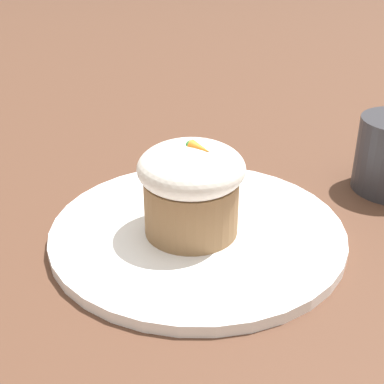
# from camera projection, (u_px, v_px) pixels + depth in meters

# --- Properties ---
(ground_plane) EXTENTS (4.00, 4.00, 0.00)m
(ground_plane) POSITION_uv_depth(u_px,v_px,m) (197.00, 236.00, 0.49)
(ground_plane) COLOR #513323
(dessert_plate) EXTENTS (0.27, 0.27, 0.01)m
(dessert_plate) POSITION_uv_depth(u_px,v_px,m) (197.00, 231.00, 0.49)
(dessert_plate) COLOR white
(dessert_plate) RESTS_ON ground_plane
(carrot_cake) EXTENTS (0.09, 0.09, 0.09)m
(carrot_cake) POSITION_uv_depth(u_px,v_px,m) (192.00, 187.00, 0.46)
(carrot_cake) COLOR olive
(carrot_cake) RESTS_ON dessert_plate
(spoon) EXTENTS (0.08, 0.11, 0.01)m
(spoon) POSITION_uv_depth(u_px,v_px,m) (209.00, 217.00, 0.49)
(spoon) COLOR #B7B7BC
(spoon) RESTS_ON dessert_plate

